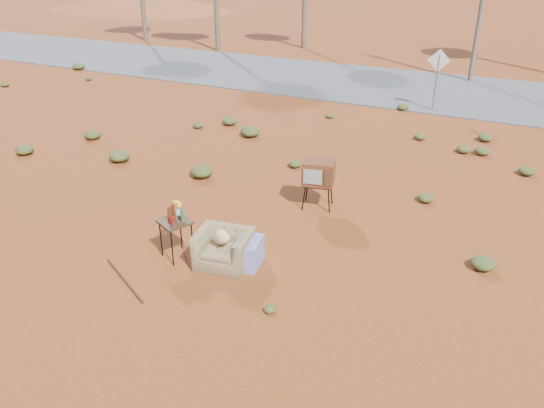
% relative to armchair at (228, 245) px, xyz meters
% --- Properties ---
extents(ground, '(140.00, 140.00, 0.00)m').
position_rel_armchair_xyz_m(ground, '(-0.22, 0.16, -0.41)').
color(ground, brown).
rests_on(ground, ground).
extents(highway, '(140.00, 7.00, 0.04)m').
position_rel_armchair_xyz_m(highway, '(-0.22, 15.16, -0.39)').
color(highway, '#565659').
rests_on(highway, ground).
extents(dirt_mound, '(26.00, 18.00, 2.00)m').
position_rel_armchair_xyz_m(dirt_mound, '(-30.22, 34.16, -0.41)').
color(dirt_mound, brown).
rests_on(dirt_mound, ground).
extents(armchair, '(1.26, 0.95, 0.88)m').
position_rel_armchair_xyz_m(armchair, '(0.00, 0.00, 0.00)').
color(armchair, olive).
rests_on(armchair, ground).
extents(tv_unit, '(0.80, 0.70, 1.11)m').
position_rel_armchair_xyz_m(tv_unit, '(0.56, 3.00, 0.42)').
color(tv_unit, black).
rests_on(tv_unit, ground).
extents(side_table, '(0.71, 0.71, 1.08)m').
position_rel_armchair_xyz_m(side_table, '(-1.02, -0.18, 0.39)').
color(side_table, '#3C2816').
rests_on(side_table, ground).
extents(rusty_bar, '(1.49, 0.82, 0.04)m').
position_rel_armchair_xyz_m(rusty_bar, '(-1.37, -1.33, -0.39)').
color(rusty_bar, '#4E2115').
rests_on(rusty_bar, ground).
extents(road_sign, '(0.78, 0.06, 2.19)m').
position_rel_armchair_xyz_m(road_sign, '(1.28, 12.16, 1.09)').
color(road_sign, brown).
rests_on(road_sign, ground).
extents(scrub_patch, '(17.49, 8.07, 0.33)m').
position_rel_armchair_xyz_m(scrub_patch, '(-1.04, 4.57, -0.27)').
color(scrub_patch, '#434B20').
rests_on(scrub_patch, ground).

